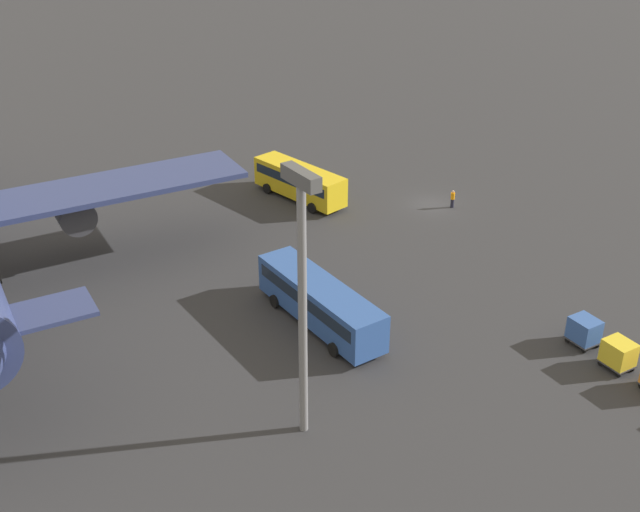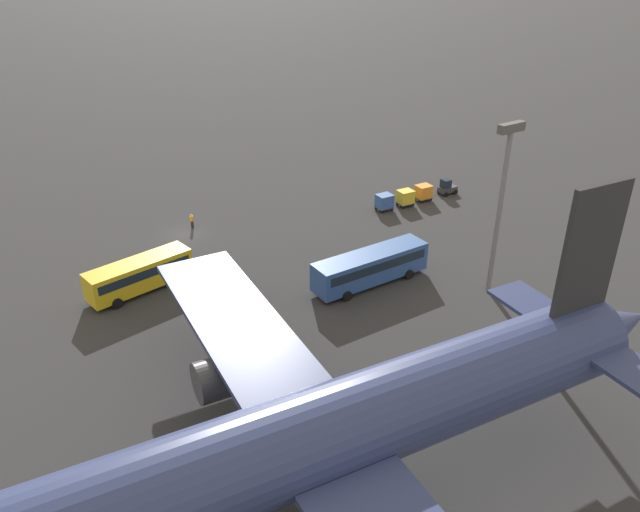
{
  "view_description": "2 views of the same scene",
  "coord_description": "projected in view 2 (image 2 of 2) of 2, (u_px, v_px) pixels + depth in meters",
  "views": [
    {
      "loc": [
        -51.58,
        48.2,
        31.53
      ],
      "look_at": [
        -8.19,
        18.55,
        3.6
      ],
      "focal_mm": 45.0,
      "sensor_mm": 36.0,
      "label": 1
    },
    {
      "loc": [
        22.19,
        62.9,
        31.28
      ],
      "look_at": [
        -5.54,
        20.29,
        4.51
      ],
      "focal_mm": 35.0,
      "sensor_mm": 36.0,
      "label": 2
    }
  ],
  "objects": [
    {
      "name": "shuttle_bus_far",
      "position": [
        370.0,
        265.0,
        61.13
      ],
      "size": [
        12.31,
        3.29,
        3.32
      ],
      "rotation": [
        0.0,
        0.0,
        -0.0
      ],
      "color": "#2D5199",
      "rests_on": "ground"
    },
    {
      "name": "worker_person",
      "position": [
        192.0,
        221.0,
        73.12
      ],
      "size": [
        0.38,
        0.38,
        1.74
      ],
      "color": "#1E1E2D",
      "rests_on": "ground"
    },
    {
      "name": "airplane",
      "position": [
        295.0,
        447.0,
        33.15
      ],
      "size": [
        55.77,
        48.2,
        18.2
      ],
      "rotation": [
        0.0,
        0.0,
        -0.1
      ],
      "color": "navy",
      "rests_on": "ground"
    },
    {
      "name": "light_pole",
      "position": [
        502.0,
        192.0,
        56.21
      ],
      "size": [
        2.8,
        0.7,
        16.55
      ],
      "color": "slate",
      "rests_on": "ground"
    },
    {
      "name": "baggage_tug",
      "position": [
        447.0,
        187.0,
        82.4
      ],
      "size": [
        2.44,
        1.69,
        2.1
      ],
      "rotation": [
        0.0,
        0.0,
        -0.03
      ],
      "color": "#333338",
      "rests_on": "ground"
    },
    {
      "name": "ground_plane",
      "position": [
        184.0,
        234.0,
        71.93
      ],
      "size": [
        600.0,
        600.0,
        0.0
      ],
      "primitive_type": "plane",
      "color": "#2D2D30"
    },
    {
      "name": "cargo_cart_orange",
      "position": [
        423.0,
        192.0,
        80.33
      ],
      "size": [
        2.09,
        1.8,
        2.06
      ],
      "rotation": [
        0.0,
        0.0,
        -0.06
      ],
      "color": "#38383D",
      "rests_on": "ground"
    },
    {
      "name": "cargo_cart_yellow",
      "position": [
        405.0,
        197.0,
        78.76
      ],
      "size": [
        2.09,
        1.8,
        2.06
      ],
      "rotation": [
        0.0,
        0.0,
        -0.06
      ],
      "color": "#38383D",
      "rests_on": "ground"
    },
    {
      "name": "shuttle_bus_near",
      "position": [
        139.0,
        273.0,
        59.87
      ],
      "size": [
        10.62,
        4.38,
        3.22
      ],
      "rotation": [
        0.0,
        0.0,
        0.17
      ],
      "color": "gold",
      "rests_on": "ground"
    },
    {
      "name": "cargo_cart_blue",
      "position": [
        384.0,
        201.0,
        77.52
      ],
      "size": [
        2.09,
        1.8,
        2.06
      ],
      "rotation": [
        0.0,
        0.0,
        -0.06
      ],
      "color": "#38383D",
      "rests_on": "ground"
    }
  ]
}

